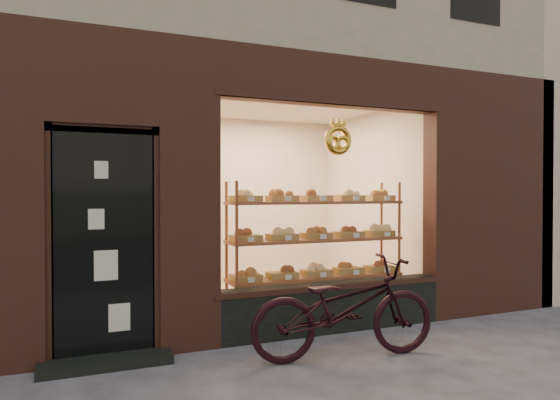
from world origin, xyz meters
name	(u,v)px	position (x,y,z in m)	size (l,w,h in m)	color
display_shelf	(316,250)	(0.45, 2.55, 0.88)	(2.20, 0.45, 1.70)	brown
bicycle	(344,308)	(0.10, 1.27, 0.48)	(0.63, 1.82, 0.96)	black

